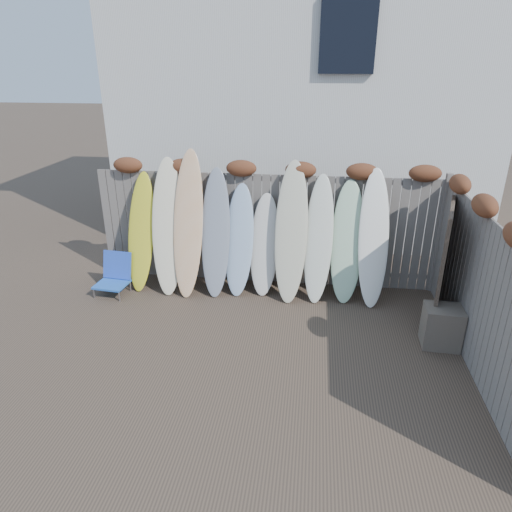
# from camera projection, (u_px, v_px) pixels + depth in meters

# --- Properties ---
(ground) EXTENTS (80.00, 80.00, 0.00)m
(ground) POSITION_uv_depth(u_px,v_px,m) (245.00, 356.00, 6.31)
(ground) COLOR #493A2D
(back_fence) EXTENTS (6.05, 0.28, 2.24)m
(back_fence) POSITION_uv_depth(u_px,v_px,m) (268.00, 220.00, 8.02)
(back_fence) COLOR slate
(back_fence) RESTS_ON ground
(right_fence) EXTENTS (0.28, 4.40, 2.24)m
(right_fence) POSITION_uv_depth(u_px,v_px,m) (482.00, 287.00, 5.74)
(right_fence) COLOR slate
(right_fence) RESTS_ON ground
(house) EXTENTS (8.50, 5.50, 6.33)m
(house) POSITION_uv_depth(u_px,v_px,m) (305.00, 87.00, 10.93)
(house) COLOR silver
(house) RESTS_ON ground
(beach_chair) EXTENTS (0.58, 0.61, 0.70)m
(beach_chair) POSITION_uv_depth(u_px,v_px,m) (115.00, 275.00, 7.97)
(beach_chair) COLOR blue
(beach_chair) RESTS_ON ground
(wooden_crate) EXTENTS (0.54, 0.46, 0.60)m
(wooden_crate) POSITION_uv_depth(u_px,v_px,m) (442.00, 327.00, 6.45)
(wooden_crate) COLOR brown
(wooden_crate) RESTS_ON ground
(lattice_panel) EXTENTS (0.40, 1.22, 1.89)m
(lattice_panel) POSITION_uv_depth(u_px,v_px,m) (442.00, 267.00, 6.77)
(lattice_panel) COLOR brown
(lattice_panel) RESTS_ON ground
(surfboard_0) EXTENTS (0.55, 0.76, 2.03)m
(surfboard_0) POSITION_uv_depth(u_px,v_px,m) (141.00, 232.00, 7.96)
(surfboard_0) COLOR yellow
(surfboard_0) RESTS_ON ground
(surfboard_1) EXTENTS (0.62, 0.85, 2.29)m
(surfboard_1) POSITION_uv_depth(u_px,v_px,m) (168.00, 227.00, 7.82)
(surfboard_1) COLOR beige
(surfboard_1) RESTS_ON ground
(surfboard_2) EXTENTS (0.53, 0.86, 2.44)m
(surfboard_2) POSITION_uv_depth(u_px,v_px,m) (188.00, 224.00, 7.73)
(surfboard_2) COLOR #F1B788
(surfboard_2) RESTS_ON ground
(surfboard_3) EXTENTS (0.53, 0.78, 2.14)m
(surfboard_3) POSITION_uv_depth(u_px,v_px,m) (216.00, 233.00, 7.76)
(surfboard_3) COLOR gray
(surfboard_3) RESTS_ON ground
(surfboard_4) EXTENTS (0.54, 0.70, 1.87)m
(surfboard_4) POSITION_uv_depth(u_px,v_px,m) (239.00, 240.00, 7.81)
(surfboard_4) COLOR #9EBADA
(surfboard_4) RESTS_ON ground
(surfboard_5) EXTENTS (0.52, 0.64, 1.71)m
(surfboard_5) POSITION_uv_depth(u_px,v_px,m) (264.00, 245.00, 7.83)
(surfboard_5) COLOR silver
(surfboard_5) RESTS_ON ground
(surfboard_6) EXTENTS (0.56, 0.82, 2.29)m
(surfboard_6) POSITION_uv_depth(u_px,v_px,m) (291.00, 232.00, 7.56)
(surfboard_6) COLOR beige
(surfboard_6) RESTS_ON ground
(surfboard_7) EXTENTS (0.52, 0.76, 2.08)m
(surfboard_7) POSITION_uv_depth(u_px,v_px,m) (319.00, 239.00, 7.57)
(surfboard_7) COLOR silver
(surfboard_7) RESTS_ON ground
(surfboard_8) EXTENTS (0.56, 0.72, 1.99)m
(surfboard_8) POSITION_uv_depth(u_px,v_px,m) (347.00, 242.00, 7.58)
(surfboard_8) COLOR #B4DBB4
(surfboard_8) RESTS_ON ground
(surfboard_9) EXTENTS (0.53, 0.80, 2.20)m
(surfboard_9) POSITION_uv_depth(u_px,v_px,m) (374.00, 239.00, 7.43)
(surfboard_9) COLOR white
(surfboard_9) RESTS_ON ground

